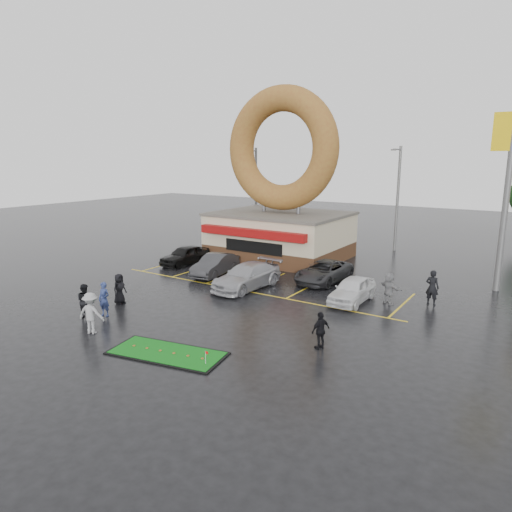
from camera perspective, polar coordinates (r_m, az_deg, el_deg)
The scene contains 19 objects.
ground at distance 25.60m, azimuth -5.95°, elevation -6.13°, with size 120.00×120.00×0.00m, color black.
donut_shop at distance 36.88m, azimuth 3.10°, elevation 6.64°, with size 10.20×8.70×13.50m.
shell_sign at distance 30.85m, azimuth 29.13°, elevation 9.49°, with size 2.20×0.36×10.60m.
streetlight_left at distance 46.42m, azimuth -0.06°, elevation 8.18°, with size 0.40×2.21×9.00m.
streetlight_mid at distance 41.42m, azimuth 17.26°, elevation 7.16°, with size 0.40×2.21×9.00m.
car_black at distance 35.26m, azimuth -8.86°, elevation 0.10°, with size 1.72×4.27×1.46m, color black.
car_dgrey at distance 31.81m, azimuth -5.13°, elevation -1.11°, with size 1.55×4.44×1.46m, color #2E2E31.
car_silver at distance 28.48m, azimuth -1.16°, elevation -2.55°, with size 2.17×5.33×1.55m, color #A6A6AB.
car_grey at distance 30.31m, azimuth 8.51°, elevation -1.94°, with size 2.29×4.97×1.38m, color #2A2A2C.
car_white at distance 26.40m, azimuth 11.94°, elevation -4.16°, with size 1.67×4.15×1.42m, color silver.
person_blue at distance 24.78m, azimuth -18.45°, elevation -5.15°, with size 0.66×0.43×1.80m, color navy.
person_blackjkt at distance 24.90m, azimuth -20.59°, elevation -5.26°, with size 0.86×0.67×1.77m, color black.
person_hoodie at distance 22.58m, azimuth -19.92°, elevation -6.73°, with size 1.26×0.73×1.96m, color #969698.
person_bystander at distance 26.63m, azimuth -16.71°, elevation -3.94°, with size 0.84×0.55×1.71m, color black.
person_cameraman at distance 19.84m, azimuth 8.08°, elevation -9.18°, with size 0.97×0.40×1.65m, color black.
person_walker_near at distance 26.53m, azimuth 16.29°, elevation -3.88°, with size 1.66×0.53×1.79m, color gray.
person_walker_far at distance 27.10m, azimuth 21.16°, elevation -3.69°, with size 0.72×0.47×1.98m, color black.
dumpster at distance 39.88m, azimuth -2.53°, elevation 1.52°, with size 1.80×1.20×1.30m, color #183F24.
putting_green at distance 19.78m, azimuth -11.05°, elevation -11.82°, with size 5.22×3.00×0.61m.
Camera 1 is at (15.49, -18.75, 8.00)m, focal length 32.00 mm.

